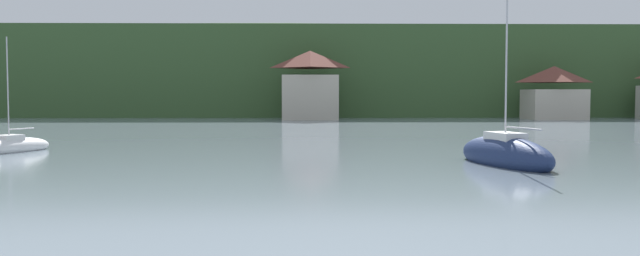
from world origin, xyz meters
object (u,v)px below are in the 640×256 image
at_px(shore_building_central, 554,93).
at_px(shore_building_westcentral, 310,86).
at_px(sailboat_far_6, 9,147).
at_px(sailboat_mid_7, 505,155).

bearing_deg(shore_building_central, shore_building_westcentral, 179.75).
bearing_deg(shore_building_westcentral, sailboat_far_6, -110.37).
bearing_deg(sailboat_mid_7, sailboat_far_6, 60.39).
relative_size(sailboat_far_6, sailboat_mid_7, 0.80).
height_order(sailboat_far_6, sailboat_mid_7, sailboat_mid_7).
xyz_separation_m(sailboat_far_6, sailboat_mid_7, (24.93, -6.84, 0.16)).
bearing_deg(sailboat_mid_7, shore_building_central, -36.97).
bearing_deg(shore_building_central, sailboat_far_6, -136.22).
height_order(shore_building_westcentral, shore_building_central, shore_building_westcentral).
bearing_deg(shore_building_westcentral, shore_building_central, -0.25).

